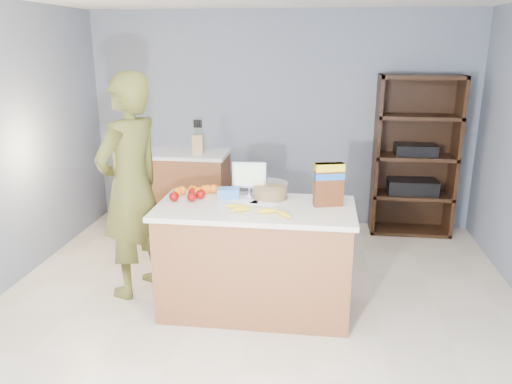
# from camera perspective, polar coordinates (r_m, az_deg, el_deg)

# --- Properties ---
(floor) EXTENTS (4.50, 5.00, 0.02)m
(floor) POSITION_cam_1_polar(r_m,az_deg,el_deg) (4.02, -0.67, -15.23)
(floor) COLOR beige
(floor) RESTS_ON ground
(walls) EXTENTS (4.52, 5.02, 2.51)m
(walls) POSITION_cam_1_polar(r_m,az_deg,el_deg) (3.45, -0.77, 8.75)
(walls) COLOR slate
(walls) RESTS_ON ground
(counter_peninsula) EXTENTS (1.56, 0.76, 0.90)m
(counter_peninsula) POSITION_cam_1_polar(r_m,az_deg,el_deg) (4.09, -0.09, -8.07)
(counter_peninsula) COLOR brown
(counter_peninsula) RESTS_ON ground
(back_cabinet) EXTENTS (1.24, 0.62, 0.90)m
(back_cabinet) POSITION_cam_1_polar(r_m,az_deg,el_deg) (6.07, -8.99, 0.43)
(back_cabinet) COLOR brown
(back_cabinet) RESTS_ON ground
(shelving_unit) EXTENTS (0.90, 0.40, 1.80)m
(shelving_unit) POSITION_cam_1_polar(r_m,az_deg,el_deg) (5.96, 17.59, 3.65)
(shelving_unit) COLOR black
(shelving_unit) RESTS_ON ground
(person) EXTENTS (0.70, 0.82, 1.92)m
(person) POSITION_cam_1_polar(r_m,az_deg,el_deg) (4.35, -14.10, 0.57)
(person) COLOR #51501F
(person) RESTS_ON ground
(knife_block) EXTENTS (0.12, 0.10, 0.31)m
(knife_block) POSITION_cam_1_polar(r_m,az_deg,el_deg) (5.81, -6.62, 5.55)
(knife_block) COLOR tan
(knife_block) RESTS_ON back_cabinet
(envelopes) EXTENTS (0.40, 0.19, 0.00)m
(envelopes) POSITION_cam_1_polar(r_m,az_deg,el_deg) (3.99, -0.22, -1.21)
(envelopes) COLOR white
(envelopes) RESTS_ON counter_peninsula
(bananas) EXTENTS (0.55, 0.24, 0.04)m
(bananas) POSITION_cam_1_polar(r_m,az_deg,el_deg) (3.76, 0.09, -2.08)
(bananas) COLOR yellow
(bananas) RESTS_ON counter_peninsula
(apples) EXTENTS (0.27, 0.20, 0.08)m
(apples) POSITION_cam_1_polar(r_m,az_deg,el_deg) (4.09, -7.58, -0.37)
(apples) COLOR #810606
(apples) RESTS_ON counter_peninsula
(oranges) EXTENTS (0.36, 0.21, 0.07)m
(oranges) POSITION_cam_1_polar(r_m,az_deg,el_deg) (4.22, -6.82, 0.18)
(oranges) COLOR orange
(oranges) RESTS_ON counter_peninsula
(blue_carton) EXTENTS (0.20, 0.14, 0.08)m
(blue_carton) POSITION_cam_1_polar(r_m,az_deg,el_deg) (4.12, -3.17, -0.12)
(blue_carton) COLOR blue
(blue_carton) RESTS_ON counter_peninsula
(salad_bowl) EXTENTS (0.30, 0.30, 0.13)m
(salad_bowl) POSITION_cam_1_polar(r_m,az_deg,el_deg) (4.11, 1.58, 0.13)
(salad_bowl) COLOR #267219
(salad_bowl) RESTS_ON counter_peninsula
(tv) EXTENTS (0.28, 0.12, 0.28)m
(tv) POSITION_cam_1_polar(r_m,az_deg,el_deg) (4.16, -0.77, 1.80)
(tv) COLOR silver
(tv) RESTS_ON counter_peninsula
(cereal_box) EXTENTS (0.24, 0.14, 0.34)m
(cereal_box) POSITION_cam_1_polar(r_m,az_deg,el_deg) (3.91, 8.32, 1.22)
(cereal_box) COLOR #592B14
(cereal_box) RESTS_ON counter_peninsula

